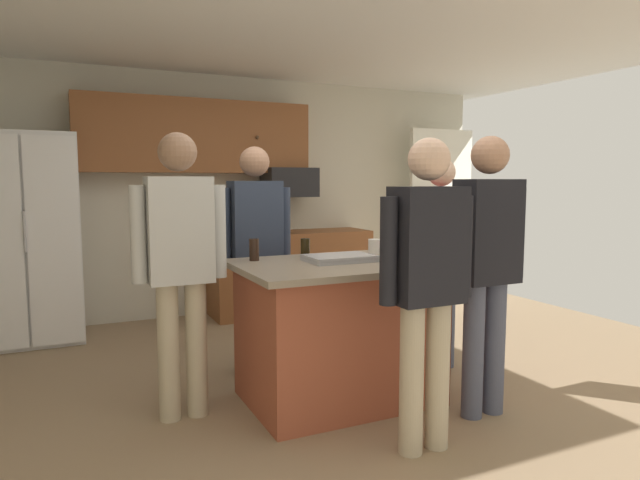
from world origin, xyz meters
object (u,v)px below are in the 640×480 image
(person_guest_right, at_px, (439,249))
(person_host_foreground, at_px, (487,256))
(mug_ceramic_white, at_px, (374,246))
(person_guest_by_door, at_px, (427,274))
(tumbler_amber, at_px, (305,248))
(glass_stout_tall, at_px, (254,250))
(person_elder_center, at_px, (255,242))
(person_guest_left, at_px, (180,255))
(microwave_over_range, at_px, (289,182))
(refrigerator, at_px, (27,239))
(kitchen_island, at_px, (339,330))
(serving_tray, at_px, (339,258))

(person_guest_right, height_order, person_host_foreground, person_host_foreground)
(mug_ceramic_white, bearing_deg, person_guest_right, -3.66)
(person_guest_by_door, xyz_separation_m, tumbler_amber, (-0.20, 1.14, 0.02))
(tumbler_amber, bearing_deg, person_guest_right, -4.41)
(person_guest_right, height_order, glass_stout_tall, person_guest_right)
(person_elder_center, relative_size, tumbler_amber, 13.05)
(person_guest_left, bearing_deg, person_host_foreground, -15.33)
(microwave_over_range, xyz_separation_m, person_guest_left, (-1.68, -2.38, -0.43))
(person_elder_center, bearing_deg, person_guest_right, 44.92)
(person_guest_right, bearing_deg, microwave_over_range, -95.26)
(person_host_foreground, distance_m, person_guest_by_door, 0.65)
(person_guest_left, xyz_separation_m, tumbler_amber, (0.90, 0.16, -0.02))
(person_guest_by_door, height_order, glass_stout_tall, person_guest_by_door)
(person_host_foreground, relative_size, mug_ceramic_white, 13.35)
(microwave_over_range, distance_m, person_guest_by_door, 3.44)
(person_guest_left, xyz_separation_m, mug_ceramic_white, (1.43, 0.11, -0.03))
(refrigerator, distance_m, tumbler_amber, 2.78)
(kitchen_island, relative_size, person_guest_by_door, 0.80)
(refrigerator, relative_size, person_host_foreground, 1.09)
(person_guest_by_door, bearing_deg, person_guest_left, 41.77)
(person_guest_by_door, relative_size, person_elder_center, 0.98)
(person_host_foreground, bearing_deg, person_guest_right, -67.83)
(microwave_over_range, height_order, person_elder_center, person_elder_center)
(person_guest_left, relative_size, tumbler_amber, 13.27)
(kitchen_island, bearing_deg, tumbler_amber, 109.34)
(person_guest_right, xyz_separation_m, glass_stout_tall, (-1.47, 0.08, 0.06))
(person_guest_left, distance_m, person_elder_center, 0.95)
(glass_stout_tall, distance_m, serving_tray, 0.57)
(microwave_over_range, xyz_separation_m, person_elder_center, (-0.98, -1.73, -0.45))
(microwave_over_range, bearing_deg, person_guest_left, -125.22)
(refrigerator, relative_size, microwave_over_range, 3.37)
(person_guest_by_door, xyz_separation_m, mug_ceramic_white, (0.33, 1.09, 0.01))
(kitchen_island, xyz_separation_m, person_guest_right, (0.98, 0.23, 0.47))
(kitchen_island, distance_m, glass_stout_tall, 0.78)
(person_host_foreground, distance_m, person_elder_center, 1.73)
(mug_ceramic_white, xyz_separation_m, serving_tray, (-0.40, -0.22, -0.03))
(person_guest_by_door, bearing_deg, person_guest_right, -46.41)
(kitchen_island, height_order, glass_stout_tall, glass_stout_tall)
(refrigerator, height_order, tumbler_amber, refrigerator)
(microwave_over_range, height_order, mug_ceramic_white, microwave_over_range)
(mug_ceramic_white, xyz_separation_m, tumbler_amber, (-0.53, 0.05, 0.01))
(glass_stout_tall, bearing_deg, serving_tray, -28.23)
(person_guest_by_door, xyz_separation_m, serving_tray, (-0.07, 0.87, -0.02))
(kitchen_island, bearing_deg, person_guest_right, 12.96)
(refrigerator, xyz_separation_m, tumbler_amber, (1.82, -2.10, 0.05))
(person_guest_left, xyz_separation_m, person_host_foreground, (1.71, -0.76, -0.01))
(glass_stout_tall, bearing_deg, person_guest_right, -3.21)
(person_guest_right, xyz_separation_m, person_guest_by_door, (-0.89, -1.06, 0.03))
(person_guest_right, distance_m, tumbler_amber, 1.10)
(refrigerator, distance_m, serving_tray, 3.07)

